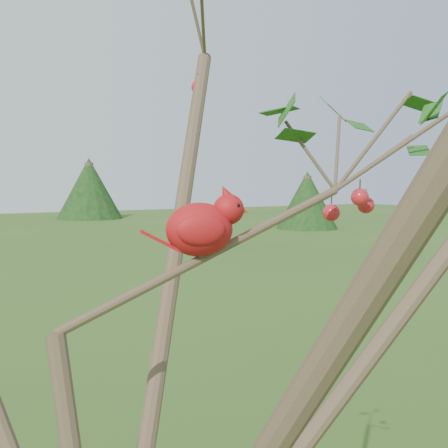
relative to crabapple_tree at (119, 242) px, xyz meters
name	(u,v)px	position (x,y,z in m)	size (l,w,h in m)	color
crabapple_tree	(119,242)	(0.00, 0.00, 0.00)	(2.35, 2.05, 2.95)	#443124
cardinal	(203,227)	(0.21, 0.10, 0.01)	(0.22, 0.13, 0.15)	red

